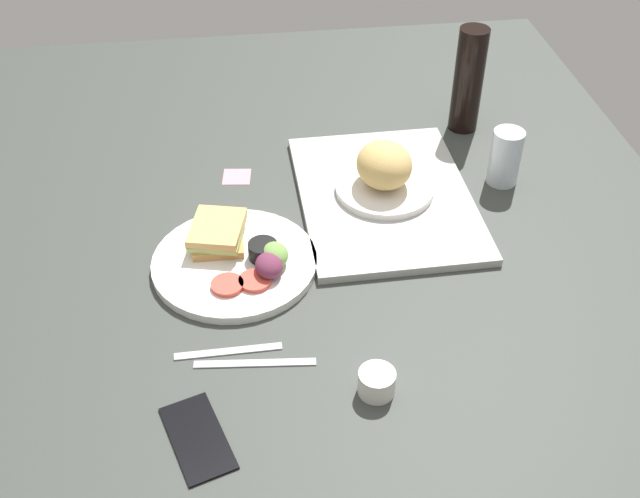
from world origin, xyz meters
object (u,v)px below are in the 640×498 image
(espresso_cup, at_px, (377,382))
(sticky_note, at_px, (237,177))
(serving_tray, at_px, (385,197))
(fork, at_px, (228,351))
(plate_with_salad, at_px, (237,258))
(drinking_glass, at_px, (505,157))
(knife, at_px, (255,363))
(cell_phone, at_px, (198,437))
(bread_plate_near, at_px, (384,172))
(soda_bottle, at_px, (468,80))

(espresso_cup, bearing_deg, sticky_note, -163.03)
(serving_tray, xyz_separation_m, fork, (0.36, -0.32, -0.01))
(plate_with_salad, bearing_deg, serving_tray, 117.54)
(espresso_cup, bearing_deg, fork, -116.48)
(espresso_cup, bearing_deg, drinking_glass, 144.86)
(knife, bearing_deg, serving_tray, 59.89)
(serving_tray, distance_m, fork, 0.49)
(plate_with_salad, relative_size, knife, 1.54)
(espresso_cup, bearing_deg, plate_with_salad, -148.54)
(cell_phone, bearing_deg, bread_plate_near, 127.32)
(plate_with_salad, distance_m, drinking_glass, 0.58)
(soda_bottle, distance_m, espresso_cup, 0.80)
(soda_bottle, bearing_deg, plate_with_salad, -52.42)
(bread_plate_near, bearing_deg, fork, -40.51)
(soda_bottle, bearing_deg, serving_tray, -42.33)
(soda_bottle, xyz_separation_m, sticky_note, (0.13, -0.51, -0.12))
(serving_tray, xyz_separation_m, sticky_note, (-0.12, -0.29, -0.01))
(serving_tray, height_order, soda_bottle, soda_bottle)
(espresso_cup, relative_size, sticky_note, 1.00)
(serving_tray, relative_size, sticky_note, 8.04)
(plate_with_salad, bearing_deg, soda_bottle, 127.58)
(knife, relative_size, sticky_note, 3.39)
(espresso_cup, xyz_separation_m, fork, (-0.11, -0.22, -0.02))
(fork, distance_m, cell_phone, 0.17)
(drinking_glass, bearing_deg, plate_with_salad, -70.95)
(bread_plate_near, bearing_deg, knife, -34.72)
(sticky_note, bearing_deg, espresso_cup, 16.97)
(espresso_cup, distance_m, knife, 0.19)
(sticky_note, bearing_deg, soda_bottle, 104.16)
(bread_plate_near, xyz_separation_m, espresso_cup, (0.48, -0.11, -0.04))
(bread_plate_near, bearing_deg, sticky_note, -110.12)
(fork, height_order, knife, same)
(serving_tray, height_order, cell_phone, serving_tray)
(espresso_cup, xyz_separation_m, knife, (-0.08, -0.18, -0.02))
(bread_plate_near, distance_m, cell_phone, 0.65)
(plate_with_salad, distance_m, knife, 0.24)
(soda_bottle, distance_m, knife, 0.83)
(espresso_cup, height_order, knife, espresso_cup)
(espresso_cup, bearing_deg, bread_plate_near, 167.74)
(fork, bearing_deg, sticky_note, 85.08)
(drinking_glass, bearing_deg, bread_plate_near, -85.70)
(serving_tray, relative_size, espresso_cup, 8.04)
(drinking_glass, relative_size, cell_phone, 0.81)
(cell_phone, height_order, sticky_note, cell_phone)
(soda_bottle, height_order, espresso_cup, soda_bottle)
(cell_phone, xyz_separation_m, sticky_note, (-0.64, 0.09, -0.00))
(espresso_cup, relative_size, cell_phone, 0.39)
(soda_bottle, relative_size, espresso_cup, 4.17)
(bread_plate_near, height_order, drinking_glass, drinking_glass)
(fork, height_order, sticky_note, fork)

